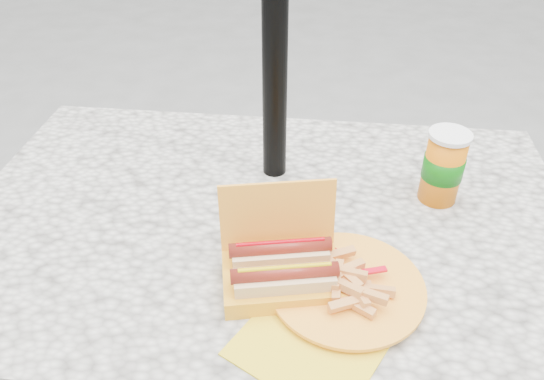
# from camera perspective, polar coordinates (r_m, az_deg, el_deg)

# --- Properties ---
(picnic_table) EXTENTS (1.20, 0.80, 0.75)m
(picnic_table) POSITION_cam_1_polar(r_m,az_deg,el_deg) (1.11, -0.65, -7.18)
(picnic_table) COLOR beige
(picnic_table) RESTS_ON ground
(umbrella_pole) EXTENTS (0.05, 0.05, 2.20)m
(umbrella_pole) POSITION_cam_1_polar(r_m,az_deg,el_deg) (1.01, 0.33, 18.66)
(umbrella_pole) COLOR black
(umbrella_pole) RESTS_ON ground
(hotdog_box) EXTENTS (0.22, 0.18, 0.16)m
(hotdog_box) POSITION_cam_1_polar(r_m,az_deg,el_deg) (0.88, 1.07, -8.46)
(hotdog_box) COLOR orange
(hotdog_box) RESTS_ON picnic_table
(fries_plate) EXTENTS (0.32, 0.37, 0.05)m
(fries_plate) POSITION_cam_1_polar(r_m,az_deg,el_deg) (0.89, 7.69, -10.52)
(fries_plate) COLOR yellow
(fries_plate) RESTS_ON picnic_table
(soda_cup) EXTENTS (0.08, 0.08, 0.15)m
(soda_cup) POSITION_cam_1_polar(r_m,az_deg,el_deg) (1.10, 17.94, 2.40)
(soda_cup) COLOR orange
(soda_cup) RESTS_ON picnic_table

